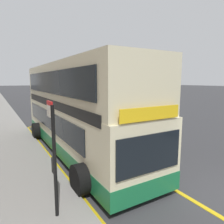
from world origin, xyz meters
name	(u,v)px	position (x,y,z in m)	size (l,w,h in m)	color
ground_plane	(35,103)	(0.00, 32.00, 0.00)	(260.00, 260.00, 0.00)	#333335
double_decker_bus	(75,111)	(-2.46, 6.66, 2.07)	(3.25, 11.49, 4.40)	beige
bus_bay_markings	(78,151)	(-2.51, 6.38, 0.01)	(2.99, 14.31, 0.01)	gold
bus_stop_sign	(54,151)	(-4.86, 1.78, 1.84)	(0.09, 0.51, 2.94)	black
parked_car_white_far	(46,93)	(4.63, 44.56, 0.80)	(2.09, 4.20, 1.62)	silver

